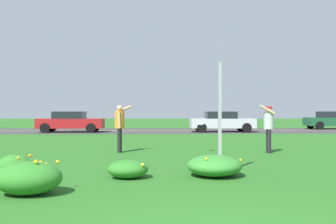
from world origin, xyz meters
name	(u,v)px	position (x,y,z in m)	size (l,w,h in m)	color
ground_plane	(174,145)	(0.00, 12.58, 0.00)	(120.00, 120.00, 0.00)	#26601E
highway_strip	(166,131)	(0.00, 25.17, 0.00)	(120.00, 8.78, 0.01)	#38383A
highway_center_stripe	(166,130)	(0.00, 25.17, 0.01)	(120.00, 0.16, 0.00)	yellow
daylily_clump_front_center	(128,169)	(-1.40, 4.54, 0.20)	(0.90, 0.82, 0.40)	#2D7526
daylily_clump_mid_left	(28,178)	(-3.02, 2.92, 0.29)	(1.18, 0.96, 0.64)	#2D7526
daylily_clump_near_camera	(214,166)	(0.54, 4.76, 0.24)	(1.24, 1.36, 0.47)	#337F2D
daylily_clump_mid_center	(14,169)	(-3.68, 4.05, 0.29)	(0.76, 0.63, 0.58)	#2D7526
sign_post_near_path	(220,118)	(0.71, 5.04, 1.31)	(0.07, 0.10, 2.61)	#93969B
person_thrower_orange_shirt	(120,124)	(-2.08, 9.82, 1.01)	(0.58, 0.50, 1.68)	orange
person_catcher_red_cap_gray_shirt	(268,124)	(3.18, 9.50, 1.00)	(0.55, 0.50, 1.71)	#B2B2B7
frisbee_pale_blue	(201,123)	(0.82, 9.67, 1.03)	(0.24, 0.23, 0.11)	#ADD6E5
car_red_center_left	(71,122)	(-6.78, 23.19, 0.74)	(4.50, 2.00, 1.45)	maroon
car_silver_center_right	(222,121)	(3.88, 23.19, 0.74)	(4.50, 2.00, 1.45)	#B7BABF
car_dark_green_rightmost	(333,120)	(13.77, 27.14, 0.74)	(4.50, 2.00, 1.45)	#194C2D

